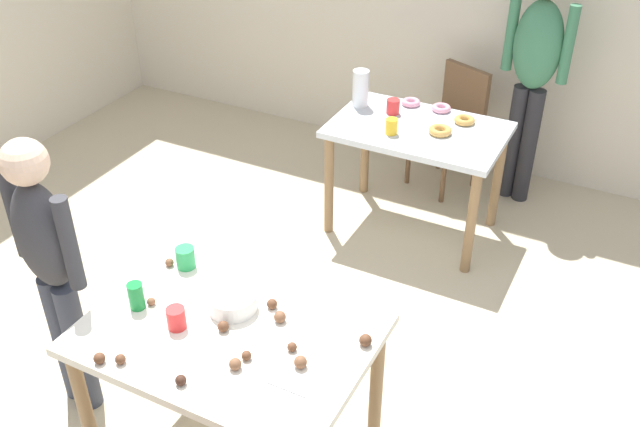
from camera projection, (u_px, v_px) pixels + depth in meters
name	position (u px, v px, depth m)	size (l,w,h in m)	color
dining_table_near	(229.00, 348.00, 2.97)	(1.17, 0.83, 0.75)	silver
dining_table_far	(417.00, 144.00, 4.50)	(1.06, 0.69, 0.75)	silver
chair_far_table	(453.00, 120.00, 5.08)	(0.53, 0.53, 0.87)	brown
person_girl_near	(50.00, 259.00, 3.13)	(0.46, 0.25, 1.45)	#383D4C
person_adult_far	(535.00, 64.00, 4.63)	(0.46, 0.25, 1.64)	#28282D
mixing_bowl	(233.00, 301.00, 3.01)	(0.21, 0.21, 0.08)	white
soda_can	(136.00, 296.00, 3.00)	(0.07, 0.07, 0.12)	#198438
fork_near	(286.00, 388.00, 2.65)	(0.17, 0.02, 0.01)	silver
cup_near_0	(176.00, 318.00, 2.91)	(0.08, 0.08, 0.10)	red
cup_near_1	(185.00, 258.00, 3.24)	(0.09, 0.09, 0.10)	green
cake_ball_0	(169.00, 262.00, 3.26)	(0.04, 0.04, 0.04)	brown
cake_ball_1	(365.00, 340.00, 2.83)	(0.05, 0.05, 0.05)	brown
cake_ball_2	(300.00, 362.00, 2.73)	(0.05, 0.05, 0.05)	brown
cake_ball_3	(152.00, 301.00, 3.04)	(0.04, 0.04, 0.04)	brown
cake_ball_4	(223.00, 326.00, 2.90)	(0.05, 0.05, 0.05)	brown
cake_ball_5	(292.00, 347.00, 2.81)	(0.04, 0.04, 0.04)	brown
cake_ball_6	(235.00, 364.00, 2.73)	(0.05, 0.05, 0.05)	brown
cake_ball_7	(99.00, 358.00, 2.75)	(0.05, 0.05, 0.05)	brown
cake_ball_8	(272.00, 304.00, 3.02)	(0.04, 0.04, 0.04)	brown
cake_ball_9	(280.00, 317.00, 2.95)	(0.05, 0.05, 0.05)	brown
cake_ball_10	(246.00, 356.00, 2.77)	(0.04, 0.04, 0.04)	brown
cake_ball_11	(120.00, 359.00, 2.75)	(0.04, 0.04, 0.04)	brown
cake_ball_12	(181.00, 380.00, 2.66)	(0.04, 0.04, 0.04)	#3D2319
pitcher_far	(361.00, 88.00, 4.63)	(0.11, 0.11, 0.24)	white
cup_far_0	(392.00, 126.00, 4.33)	(0.07, 0.07, 0.10)	yellow
cup_far_1	(393.00, 107.00, 4.57)	(0.08, 0.08, 0.09)	red
donut_far_0	(411.00, 102.00, 4.69)	(0.12, 0.12, 0.04)	pink
donut_far_1	(465.00, 120.00, 4.47)	(0.13, 0.13, 0.04)	gold
donut_far_2	(440.00, 131.00, 4.35)	(0.14, 0.14, 0.04)	gold
donut_far_3	(441.00, 108.00, 4.62)	(0.12, 0.12, 0.04)	pink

